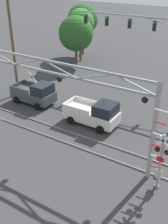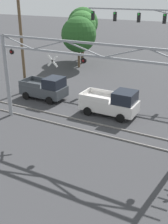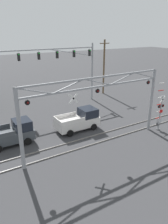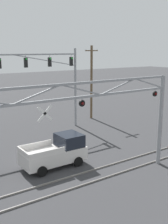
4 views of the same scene
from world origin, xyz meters
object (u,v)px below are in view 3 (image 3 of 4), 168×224
at_px(pickup_truck_lead, 80,120).
at_px(pickup_truck_following, 12,133).
at_px(crossing_gantry, 97,102).
at_px(crossing_signal_mast, 160,113).
at_px(traffic_signal_span, 67,61).
at_px(utility_pole_right, 104,67).

bearing_deg(pickup_truck_lead, pickup_truck_following, 175.59).
bearing_deg(crossing_gantry, pickup_truck_lead, 82.53).
relative_size(crossing_signal_mast, traffic_signal_span, 0.38).
height_order(pickup_truck_following, utility_pole_right, utility_pole_right).
bearing_deg(utility_pole_right, pickup_truck_following, -151.31).
xyz_separation_m(pickup_truck_following, utility_pole_right, (17.67, 9.67, 3.50)).
distance_m(traffic_signal_span, utility_pole_right, 7.97).
xyz_separation_m(crossing_gantry, pickup_truck_lead, (0.52, 3.98, -3.24)).
bearing_deg(pickup_truck_lead, traffic_signal_span, 70.22).
bearing_deg(crossing_signal_mast, pickup_truck_following, 159.94).
distance_m(crossing_gantry, traffic_signal_span, 13.07).
bearing_deg(traffic_signal_span, crossing_signal_mast, -72.59).
bearing_deg(utility_pole_right, pickup_truck_lead, -136.16).
bearing_deg(crossing_signal_mast, crossing_gantry, 175.12).
relative_size(crossing_gantry, pickup_truck_lead, 3.01).
xyz_separation_m(crossing_gantry, crossing_signal_mast, (7.66, -0.65, -2.35)).
xyz_separation_m(crossing_gantry, traffic_signal_span, (3.56, 12.43, 1.88)).
distance_m(crossing_signal_mast, utility_pole_right, 15.47).
distance_m(traffic_signal_span, pickup_truck_lead, 10.34).
height_order(crossing_gantry, pickup_truck_lead, crossing_gantry).
height_order(crossing_gantry, utility_pole_right, utility_pole_right).
bearing_deg(crossing_signal_mast, pickup_truck_lead, 147.02).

